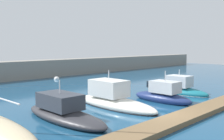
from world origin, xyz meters
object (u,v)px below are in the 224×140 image
motorboat_ivory_third (113,100)px  mooring_buoy_white (57,79)px  motorboat_navy_fourth (163,95)px  motorboat_teal_fifth (179,89)px  motorboat_charcoal_second (63,112)px

motorboat_ivory_third → mooring_buoy_white: size_ratio=10.05×
motorboat_navy_fourth → motorboat_teal_fifth: (5.02, 1.20, -0.18)m
motorboat_navy_fourth → mooring_buoy_white: bearing=-6.0°
motorboat_charcoal_second → mooring_buoy_white: (12.93, 20.07, -0.56)m
motorboat_charcoal_second → motorboat_navy_fourth: motorboat_navy_fourth is taller
motorboat_charcoal_second → motorboat_navy_fourth: size_ratio=1.38×
motorboat_navy_fourth → motorboat_charcoal_second: bearing=81.8°
motorboat_ivory_third → motorboat_navy_fourth: size_ratio=1.43×
motorboat_navy_fourth → motorboat_teal_fifth: 5.17m
motorboat_teal_fifth → mooring_buoy_white: 20.66m
motorboat_navy_fourth → motorboat_teal_fifth: bearing=-75.7°
motorboat_charcoal_second → motorboat_teal_fifth: size_ratio=1.23×
motorboat_charcoal_second → motorboat_navy_fourth: 10.46m
motorboat_charcoal_second → mooring_buoy_white: size_ratio=9.69×
motorboat_ivory_third → mooring_buoy_white: bearing=-19.5°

